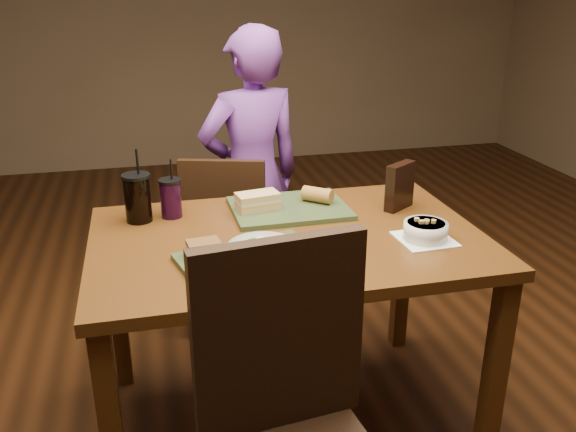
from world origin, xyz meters
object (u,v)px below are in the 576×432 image
object	(u,v)px
chair_far	(222,235)
cup_cola	(138,198)
salad_bowl	(262,253)
chip_bag	(400,186)
diner	(252,178)
soup_bowl	(425,230)
cup_berry	(171,198)
sandwich_near	(204,248)
baguette_far	(318,195)
tray_far	(289,208)
sandwich_far	(258,201)
baguette_near	(313,258)
chair_near	(290,426)
dining_table	(288,260)
tray_near	(255,263)

from	to	relation	value
chair_far	cup_cola	xyz separation A→B (m)	(-0.34, -0.46, 0.37)
salad_bowl	chip_bag	xyz separation A→B (m)	(0.59, 0.38, 0.03)
diner	soup_bowl	world-z (taller)	diner
cup_cola	cup_berry	bearing A→B (deg)	7.40
chip_bag	cup_cola	bearing A→B (deg)	140.34
salad_bowl	cup_cola	xyz separation A→B (m)	(-0.35, 0.48, 0.03)
cup_cola	cup_berry	xyz separation A→B (m)	(0.11, 0.01, -0.02)
sandwich_near	cup_cola	size ratio (longest dim) A/B	0.39
sandwich_near	baguette_far	xyz separation A→B (m)	(0.47, 0.37, 0.00)
sandwich_near	cup_cola	bearing A→B (deg)	116.28
tray_far	sandwich_far	size ratio (longest dim) A/B	2.56
baguette_near	cup_berry	distance (m)	0.67
chair_near	soup_bowl	world-z (taller)	chair_near
baguette_far	baguette_near	bearing A→B (deg)	-107.57
baguette_near	cup_berry	bearing A→B (deg)	123.49
sandwich_near	dining_table	bearing A→B (deg)	23.67
chip_bag	sandwich_far	bearing A→B (deg)	138.54
dining_table	tray_far	world-z (taller)	tray_far
salad_bowl	chip_bag	size ratio (longest dim) A/B	1.18
dining_table	diner	world-z (taller)	diner
sandwich_far	chair_near	bearing A→B (deg)	-96.33
dining_table	chair_far	size ratio (longest dim) A/B	1.54
soup_bowl	cup_berry	bearing A→B (deg)	153.05
baguette_far	salad_bowl	bearing A→B (deg)	-123.01
soup_bowl	diner	bearing A→B (deg)	112.26
chair_near	cup_berry	xyz separation A→B (m)	(-0.21, 0.95, 0.27)
sandwich_far	cup_cola	distance (m)	0.42
tray_far	sandwich_far	xyz separation A→B (m)	(-0.12, -0.00, 0.04)
chair_far	tray_far	world-z (taller)	chair_far
dining_table	soup_bowl	size ratio (longest dim) A/B	7.10
tray_near	soup_bowl	world-z (taller)	soup_bowl
salad_bowl	sandwich_near	xyz separation A→B (m)	(-0.16, 0.10, -0.01)
tray_near	salad_bowl	bearing A→B (deg)	-54.56
diner	tray_near	bearing A→B (deg)	67.39
tray_far	sandwich_near	world-z (taller)	sandwich_near
baguette_far	cup_berry	world-z (taller)	cup_berry
dining_table	cup_berry	size ratio (longest dim) A/B	5.98
diner	tray_far	world-z (taller)	diner
chair_far	baguette_near	distance (m)	1.07
chair_near	baguette_far	world-z (taller)	chair_near
cup_berry	cup_cola	bearing A→B (deg)	-172.60
salad_bowl	soup_bowl	size ratio (longest dim) A/B	1.12
chair_near	chair_far	world-z (taller)	chair_near
diner	dining_table	bearing A→B (deg)	75.22
soup_bowl	tray_far	bearing A→B (deg)	135.40
baguette_far	cup_berry	xyz separation A→B (m)	(-0.54, 0.02, 0.03)
chair_far	cup_berry	size ratio (longest dim) A/B	3.89
dining_table	cup_berry	xyz separation A→B (m)	(-0.37, 0.27, 0.16)
cup_cola	chip_bag	distance (m)	0.95
chip_bag	sandwich_near	bearing A→B (deg)	166.74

